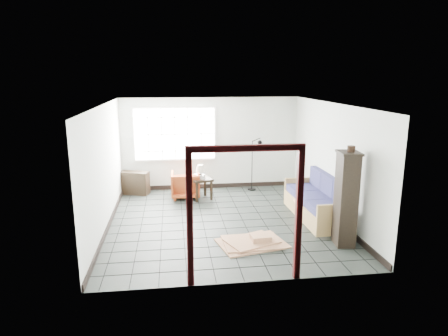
{
  "coord_description": "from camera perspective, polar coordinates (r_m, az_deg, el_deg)",
  "views": [
    {
      "loc": [
        -1.07,
        -8.39,
        3.2
      ],
      "look_at": [
        0.07,
        0.3,
        1.15
      ],
      "focal_mm": 32.0,
      "sensor_mm": 36.0,
      "label": 1
    }
  ],
  "objects": [
    {
      "name": "window_panel",
      "position": [
        11.21,
        -7.04,
        4.84
      ],
      "size": [
        2.32,
        0.08,
        1.52
      ],
      "color": "silver",
      "rests_on": "ground"
    },
    {
      "name": "projector",
      "position": [
        10.45,
        -3.61,
        -1.22
      ],
      "size": [
        0.33,
        0.29,
        0.1
      ],
      "rotation": [
        0.0,
        0.0,
        -0.31
      ],
      "color": "silver",
      "rests_on": "side_table"
    },
    {
      "name": "ground",
      "position": [
        9.04,
        -0.17,
        -7.58
      ],
      "size": [
        5.5,
        5.5,
        0.0
      ],
      "primitive_type": "plane",
      "color": "black",
      "rests_on": "ground"
    },
    {
      "name": "armchair",
      "position": [
        10.68,
        -5.52,
        -2.21
      ],
      "size": [
        0.76,
        0.72,
        0.77
      ],
      "primitive_type": "imported",
      "rotation": [
        0.0,
        0.0,
        3.11
      ],
      "color": "maroon",
      "rests_on": "ground"
    },
    {
      "name": "pot",
      "position": [
        7.69,
        17.71,
        2.64
      ],
      "size": [
        0.17,
        0.17,
        0.11
      ],
      "rotation": [
        0.0,
        0.0,
        -0.23
      ],
      "color": "black",
      "rests_on": "tall_shelf"
    },
    {
      "name": "console_shelf",
      "position": [
        11.22,
        -12.72,
        -2.09
      ],
      "size": [
        0.87,
        0.55,
        0.63
      ],
      "rotation": [
        0.0,
        0.0,
        -0.32
      ],
      "color": "black",
      "rests_on": "ground"
    },
    {
      "name": "table_lamp",
      "position": [
        10.4,
        -3.42,
        -0.15
      ],
      "size": [
        0.3,
        0.3,
        0.36
      ],
      "rotation": [
        0.0,
        0.0,
        -0.37
      ],
      "color": "black",
      "rests_on": "side_table"
    },
    {
      "name": "doorway_trim",
      "position": [
        6.07,
        3.08,
        -4.31
      ],
      "size": [
        1.8,
        0.08,
        2.2
      ],
      "color": "#3E0E0F",
      "rests_on": "ground"
    },
    {
      "name": "side_table",
      "position": [
        10.49,
        -3.31,
        -1.99
      ],
      "size": [
        0.65,
        0.65,
        0.56
      ],
      "rotation": [
        0.0,
        0.0,
        0.33
      ],
      "color": "black",
      "rests_on": "ground"
    },
    {
      "name": "futon_sofa",
      "position": [
        9.41,
        13.44,
        -4.82
      ],
      "size": [
        0.88,
        2.23,
        0.98
      ],
      "rotation": [
        0.0,
        0.0,
        0.02
      ],
      "color": "#9D7E47",
      "rests_on": "ground"
    },
    {
      "name": "room_shell",
      "position": [
        8.62,
        -0.2,
        2.99
      ],
      "size": [
        5.02,
        5.52,
        2.61
      ],
      "color": "silver",
      "rests_on": "ground"
    },
    {
      "name": "tall_shelf",
      "position": [
        7.9,
        17.03,
        -4.16
      ],
      "size": [
        0.43,
        0.53,
        1.83
      ],
      "rotation": [
        0.0,
        0.0,
        -0.09
      ],
      "color": "black",
      "rests_on": "ground"
    },
    {
      "name": "floor_lamp",
      "position": [
        11.22,
        4.53,
        0.8
      ],
      "size": [
        0.4,
        0.38,
        1.52
      ],
      "rotation": [
        0.0,
        0.0,
        -0.33
      ],
      "color": "black",
      "rests_on": "ground"
    },
    {
      "name": "open_box",
      "position": [
        9.54,
        12.29,
        -5.71
      ],
      "size": [
        0.85,
        0.51,
        0.45
      ],
      "rotation": [
        0.0,
        0.0,
        -0.16
      ],
      "color": "#A67050",
      "rests_on": "ground"
    },
    {
      "name": "cardboard_pile",
      "position": [
        7.88,
        4.17,
        -10.45
      ],
      "size": [
        1.43,
        1.15,
        0.18
      ],
      "rotation": [
        0.0,
        0.0,
        0.18
      ],
      "color": "#A67050",
      "rests_on": "ground"
    }
  ]
}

